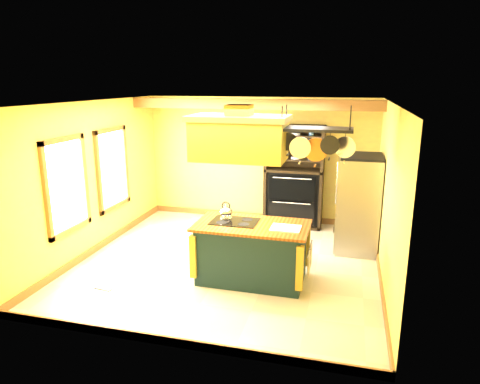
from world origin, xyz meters
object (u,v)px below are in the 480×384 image
at_px(range_hood, 239,137).
at_px(kitchen_island, 252,252).
at_px(hutch, 294,187).
at_px(pot_rack, 316,137).
at_px(refrigerator, 358,206).

bearing_deg(range_hood, kitchen_island, 0.24).
relative_size(range_hood, hutch, 0.67).
bearing_deg(pot_rack, hutch, 102.70).
bearing_deg(range_hood, hutch, 80.55).
xyz_separation_m(kitchen_island, pot_rack, (0.91, 0.01, 1.81)).
xyz_separation_m(refrigerator, hutch, (-1.30, 1.12, 0.00)).
height_order(kitchen_island, range_hood, range_hood).
xyz_separation_m(range_hood, refrigerator, (1.77, 1.70, -1.41)).
bearing_deg(refrigerator, pot_rack, -111.63).
height_order(pot_rack, hutch, pot_rack).
xyz_separation_m(range_hood, hutch, (0.47, 2.83, -1.40)).
height_order(range_hood, pot_rack, same).
bearing_deg(hutch, refrigerator, -40.73).
height_order(kitchen_island, pot_rack, pot_rack).
bearing_deg(pot_rack, refrigerator, 68.37).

